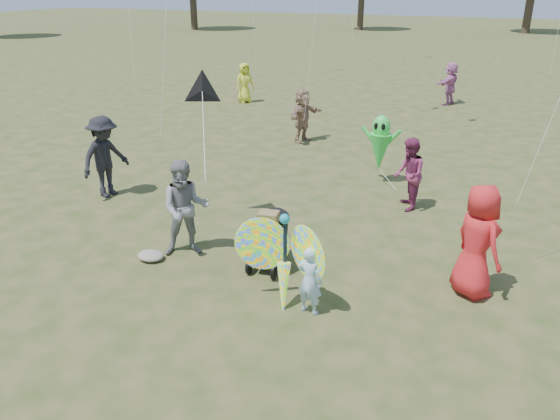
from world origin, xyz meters
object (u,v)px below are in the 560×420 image
object	(u,v)px
crowd_d	(303,116)
crowd_e	(409,174)
adult_man	(185,208)
crowd_b	(105,157)
child_girl	(310,281)
crowd_g	(245,83)
butterfly_kite	(284,261)
jogging_stroller	(271,235)
crowd_j	(450,83)
crowd_a	(478,241)
alien_kite	(380,146)

from	to	relation	value
crowd_d	crowd_e	distance (m)	5.99
adult_man	crowd_b	bearing A→B (deg)	119.92
child_girl	crowd_e	bearing A→B (deg)	-88.45
adult_man	crowd_g	size ratio (longest dim) A/B	1.12
butterfly_kite	crowd_e	bearing A→B (deg)	79.42
crowd_e	jogging_stroller	size ratio (longest dim) A/B	1.48
crowd_j	jogging_stroller	bearing A→B (deg)	13.14
jogging_stroller	crowd_g	bearing A→B (deg)	108.99
crowd_b	crowd_e	xyz separation A→B (m)	(6.65, 2.14, -0.15)
child_girl	crowd_d	xyz separation A→B (m)	(-3.83, 9.02, 0.28)
crowd_a	crowd_j	xyz separation A→B (m)	(-2.68, 15.20, -0.08)
crowd_j	crowd_a	bearing A→B (deg)	25.67
crowd_e	alien_kite	bearing A→B (deg)	-164.83
adult_man	crowd_d	size ratio (longest dim) A/B	1.09
crowd_a	butterfly_kite	world-z (taller)	crowd_a
alien_kite	crowd_j	bearing A→B (deg)	89.30
child_girl	crowd_e	xyz separation A→B (m)	(0.43, 4.82, 0.25)
child_girl	butterfly_kite	xyz separation A→B (m)	(-0.45, 0.06, 0.21)
crowd_d	butterfly_kite	bearing A→B (deg)	-146.63
adult_man	child_girl	bearing A→B (deg)	-50.67
crowd_j	butterfly_kite	bearing A→B (deg)	15.76
crowd_a	crowd_b	bearing A→B (deg)	38.30
crowd_a	crowd_b	xyz separation A→B (m)	(-8.42, 1.05, 0.02)
crowd_g	jogging_stroller	size ratio (longest dim) A/B	1.48
crowd_b	crowd_e	world-z (taller)	crowd_b
butterfly_kite	crowd_j	bearing A→B (deg)	90.07
crowd_e	crowd_g	bearing A→B (deg)	-156.35
child_girl	crowd_b	distance (m)	6.78
crowd_d	crowd_j	xyz separation A→B (m)	(3.35, 7.81, 0.03)
crowd_e	butterfly_kite	world-z (taller)	crowd_e
crowd_j	butterfly_kite	xyz separation A→B (m)	(0.02, -16.77, -0.09)
jogging_stroller	child_girl	bearing A→B (deg)	-54.00
adult_man	crowd_a	distance (m)	5.07
jogging_stroller	crowd_b	bearing A→B (deg)	151.89
crowd_g	crowd_d	bearing A→B (deg)	-98.98
crowd_a	crowd_d	xyz separation A→B (m)	(-6.03, 7.40, -0.11)
crowd_j	crowd_d	bearing A→B (deg)	-7.54
crowd_e	crowd_g	xyz separation A→B (m)	(-8.80, 8.86, 0.00)
crowd_b	crowd_g	bearing A→B (deg)	21.68
adult_man	crowd_d	world-z (taller)	adult_man
child_girl	crowd_a	world-z (taller)	crowd_a
crowd_j	crowd_g	bearing A→B (deg)	-52.51
crowd_b	crowd_d	world-z (taller)	crowd_b
crowd_a	crowd_g	xyz separation A→B (m)	(-10.57, 12.04, -0.13)
crowd_a	jogging_stroller	distance (m)	3.43
crowd_e	alien_kite	xyz separation A→B (m)	(-1.04, 1.41, 0.16)
crowd_b	alien_kite	bearing A→B (deg)	-47.06
crowd_e	child_girl	bearing A→B (deg)	-26.33
child_girl	crowd_a	size ratio (longest dim) A/B	0.59
jogging_stroller	alien_kite	distance (m)	5.17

